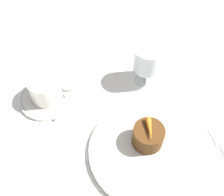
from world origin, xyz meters
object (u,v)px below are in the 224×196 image
at_px(dinner_plate, 146,151).
at_px(wine_glass, 148,60).
at_px(coffee_cup, 46,88).
at_px(dessert_cake, 148,136).

relative_size(dinner_plate, wine_glass, 2.29).
height_order(coffee_cup, wine_glass, wine_glass).
xyz_separation_m(wine_glass, dessert_cake, (-0.01, -0.20, -0.04)).
bearing_deg(dinner_plate, wine_glass, 87.04).
bearing_deg(wine_glass, dessert_cake, -92.62).
distance_m(coffee_cup, wine_glass, 0.27).
bearing_deg(dessert_cake, wine_glass, 87.38).
bearing_deg(wine_glass, coffee_cup, -164.80).
bearing_deg(dinner_plate, dessert_cake, 83.83).
distance_m(coffee_cup, dessert_cake, 0.28).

